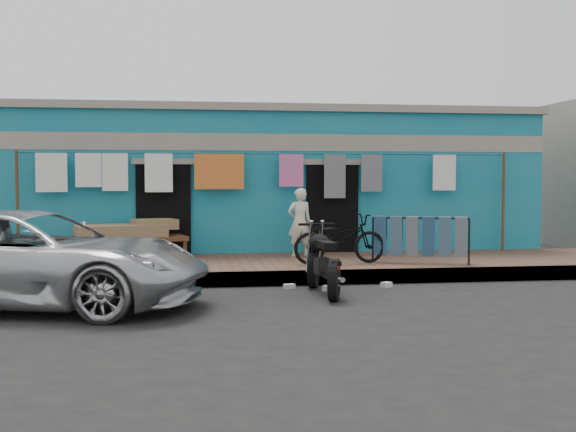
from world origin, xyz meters
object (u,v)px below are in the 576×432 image
object	(u,v)px
seated_person	(299,222)
bicycle	(340,233)
charpoy	(133,240)
car	(33,257)
motorcycle	(323,260)
jeans_rack	(420,239)

from	to	relation	value
seated_person	bicycle	bearing A→B (deg)	102.07
bicycle	charpoy	xyz separation A→B (m)	(-3.79, 1.47, -0.20)
car	charpoy	xyz separation A→B (m)	(1.10, 3.86, -0.09)
seated_person	car	bearing A→B (deg)	31.32
car	motorcycle	world-z (taller)	car
car	bicycle	distance (m)	5.45
bicycle	charpoy	size ratio (longest dim) A/B	0.74
bicycle	car	bearing A→B (deg)	108.89
car	bicycle	world-z (taller)	car
motorcycle	jeans_rack	distance (m)	2.79
seated_person	charpoy	xyz separation A→B (m)	(-3.27, 0.12, -0.32)
car	charpoy	distance (m)	4.01
car	motorcycle	xyz separation A→B (m)	(4.24, 0.56, -0.16)
car	motorcycle	size ratio (longest dim) A/B	2.93
motorcycle	seated_person	bearing A→B (deg)	84.70
car	bicycle	bearing A→B (deg)	-49.20
charpoy	jeans_rack	bearing A→B (deg)	-16.22
car	charpoy	size ratio (longest dim) A/B	2.15
bicycle	motorcycle	xyz separation A→B (m)	(-0.66, -1.83, -0.27)
charpoy	jeans_rack	distance (m)	5.51
bicycle	charpoy	world-z (taller)	bicycle
seated_person	charpoy	distance (m)	3.29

